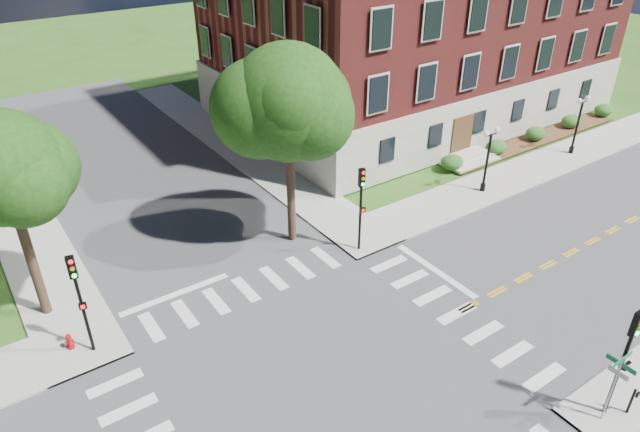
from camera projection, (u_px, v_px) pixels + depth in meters
ground at (331, 380)px, 22.94m from camera, size 160.00×160.00×0.00m
road_ew at (331, 380)px, 22.93m from camera, size 90.00×12.00×0.01m
road_ns at (331, 380)px, 22.93m from camera, size 12.00×90.00×0.01m
sidewalk_ne at (379, 157)px, 41.33m from camera, size 34.00×34.00×0.12m
crosswalk_east at (457, 314)px, 26.47m from camera, size 2.20×10.20×0.02m
stop_bar_east at (436, 271)px, 29.38m from camera, size 0.40×5.50×0.00m
main_building at (414, 9)px, 46.03m from camera, size 30.60×22.40×16.50m
shrub_row at (534, 142)px, 43.83m from camera, size 18.00×2.00×1.30m
tree_c at (3, 169)px, 22.73m from camera, size 4.78×4.78×9.75m
tree_d at (288, 103)px, 27.95m from camera, size 5.89×5.89×10.79m
traffic_signal_se at (627, 351)px, 19.89m from camera, size 0.32×0.35×4.80m
traffic_signal_ne at (361, 199)px, 29.36m from camera, size 0.37×0.43×4.80m
traffic_signal_nw at (79, 293)px, 22.72m from camera, size 0.37×0.42×4.80m
twin_lamp_west at (488, 156)px, 35.48m from camera, size 1.36×0.36×4.23m
twin_lamp_east at (578, 122)px, 40.55m from camera, size 1.36×0.36×4.23m
street_sign_pole at (617, 376)px, 20.08m from camera, size 1.10×1.10×3.10m
push_button_post at (632, 400)px, 21.06m from camera, size 0.14×0.21×1.20m
fire_hydrant at (70, 342)px, 24.20m from camera, size 0.35×0.35×0.75m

